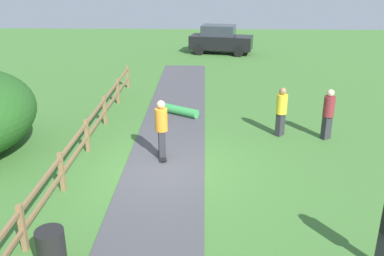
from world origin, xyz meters
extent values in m
plane|color=#427533|center=(0.00, 0.00, 0.00)|extent=(60.00, 60.00, 0.00)
cube|color=#47474C|center=(0.00, 0.00, 0.01)|extent=(2.40, 28.00, 0.02)
cube|color=olive|center=(-2.60, -3.86, 0.55)|extent=(0.12, 0.12, 1.10)
cube|color=olive|center=(-2.60, -1.29, 0.55)|extent=(0.12, 0.12, 1.10)
cube|color=olive|center=(-2.60, 1.29, 0.55)|extent=(0.12, 0.12, 1.10)
cube|color=olive|center=(-2.60, 3.86, 0.55)|extent=(0.12, 0.12, 1.10)
cube|color=olive|center=(-2.60, 6.43, 0.55)|extent=(0.12, 0.12, 1.10)
cube|color=olive|center=(-2.60, 9.00, 0.55)|extent=(0.12, 0.12, 1.10)
cube|color=olive|center=(-2.60, 0.00, 0.50)|extent=(0.08, 18.00, 0.09)
cube|color=olive|center=(-2.60, 0.00, 0.95)|extent=(0.08, 18.00, 0.09)
cylinder|color=black|center=(-1.80, -4.43, 0.45)|extent=(0.56, 0.56, 0.90)
cube|color=black|center=(-0.13, 0.79, 0.09)|extent=(0.36, 0.82, 0.02)
cylinder|color=silver|center=(-0.26, 1.05, 0.05)|extent=(0.04, 0.06, 0.06)
cylinder|color=silver|center=(-0.11, 1.08, 0.05)|extent=(0.04, 0.06, 0.06)
cylinder|color=silver|center=(-0.15, 0.50, 0.05)|extent=(0.04, 0.06, 0.06)
cylinder|color=silver|center=(0.00, 0.53, 0.05)|extent=(0.04, 0.06, 0.06)
cube|color=#2D2D33|center=(-0.13, 0.79, 0.53)|extent=(0.26, 0.35, 0.84)
cylinder|color=orange|center=(-0.13, 0.79, 1.30)|extent=(0.45, 0.45, 0.70)
sphere|color=tan|center=(-0.13, 0.79, 1.78)|extent=(0.25, 0.25, 0.25)
cylinder|color=green|center=(0.17, 4.93, 0.20)|extent=(1.61, 1.20, 0.36)
sphere|color=red|center=(-0.34, 4.11, 0.20)|extent=(0.26, 0.26, 0.26)
cube|color=#2D2D33|center=(3.87, 2.87, 0.41)|extent=(0.36, 0.37, 0.82)
cylinder|color=yellow|center=(3.87, 2.87, 1.17)|extent=(0.54, 0.54, 0.69)
sphere|color=#9E704C|center=(3.87, 2.87, 1.64)|extent=(0.25, 0.25, 0.25)
cube|color=#2D2D33|center=(5.42, 2.59, 0.42)|extent=(0.38, 0.35, 0.84)
cylinder|color=maroon|center=(5.42, 2.59, 1.19)|extent=(0.53, 0.53, 0.70)
sphere|color=beige|center=(5.42, 2.59, 1.66)|extent=(0.25, 0.25, 0.25)
cube|color=black|center=(2.29, 17.95, 0.77)|extent=(4.45, 2.50, 0.90)
cube|color=#2D333D|center=(2.10, 17.99, 1.57)|extent=(2.47, 1.97, 0.70)
cylinder|color=black|center=(3.79, 18.54, 0.32)|extent=(0.67, 0.36, 0.64)
cylinder|color=black|center=(3.44, 16.81, 0.32)|extent=(0.67, 0.36, 0.64)
cylinder|color=black|center=(1.14, 19.08, 0.32)|extent=(0.67, 0.36, 0.64)
cylinder|color=black|center=(0.79, 17.35, 0.32)|extent=(0.67, 0.36, 0.64)
camera|label=1|loc=(1.16, -11.20, 5.65)|focal=39.46mm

